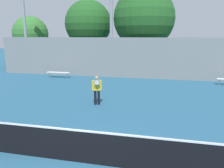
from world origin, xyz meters
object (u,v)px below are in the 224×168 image
object	(u,v)px
tree_green_tall	(88,24)
tree_green_broad	(144,18)
tennis_net	(82,146)
bench_courtside_far	(58,73)
tree_dark_dense	(30,34)
light_pole_near_left	(24,11)
tennis_player	(97,89)
light_pole_far_right	(111,14)

from	to	relation	value
tree_green_tall	tree_green_broad	distance (m)	6.84
tennis_net	bench_courtside_far	size ratio (longest dim) A/B	4.94
tree_green_broad	tree_dark_dense	size ratio (longest dim) A/B	1.43
tennis_net	tree_green_tall	bearing A→B (deg)	107.78
bench_courtside_far	light_pole_near_left	distance (m)	7.04
light_pole_near_left	tree_green_tall	world-z (taller)	light_pole_near_left
tennis_net	tree_green_tall	distance (m)	21.35
light_pole_near_left	tree_green_tall	distance (m)	7.51
tennis_player	bench_courtside_far	distance (m)	8.86
light_pole_near_left	tree_green_tall	size ratio (longest dim) A/B	1.34
tennis_player	tree_green_broad	xyz separation A→B (m)	(1.44, 12.73, 4.58)
bench_courtside_far	tree_green_broad	distance (m)	10.52
tree_green_tall	tree_dark_dense	xyz separation A→B (m)	(-7.25, -0.76, -1.15)
tennis_net	tree_green_broad	bearing A→B (deg)	89.14
tree_green_broad	tree_green_tall	bearing A→B (deg)	166.66
light_pole_near_left	tree_green_broad	size ratio (longest dim) A/B	1.20
bench_courtside_far	tree_dark_dense	size ratio (longest dim) A/B	0.35
tennis_net	tree_green_tall	world-z (taller)	tree_green_tall
tennis_net	tennis_player	xyz separation A→B (m)	(-1.17, 5.56, 0.36)
light_pole_near_left	light_pole_far_right	xyz separation A→B (m)	(8.58, -0.02, -0.43)
light_pole_far_right	tree_green_broad	bearing A→B (deg)	60.29
tennis_player	tree_green_broad	size ratio (longest dim) A/B	0.18
tree_green_tall	tree_green_broad	bearing A→B (deg)	-13.34
tennis_player	tree_green_tall	distance (m)	15.79
light_pole_near_left	tree_green_tall	xyz separation A→B (m)	(4.45, 5.98, -0.97)
light_pole_far_right	tennis_player	bearing A→B (deg)	-82.61
tree_dark_dense	tree_green_broad	bearing A→B (deg)	-3.35
bench_courtside_far	tree_green_tall	distance (m)	8.82
bench_courtside_far	tennis_net	bearing A→B (deg)	-61.16
light_pole_near_left	tree_green_broad	distance (m)	11.95
light_pole_near_left	light_pole_far_right	size ratio (longest dim) A/B	1.10
tennis_player	tree_green_tall	bearing A→B (deg)	91.65
tree_green_tall	tree_dark_dense	world-z (taller)	tree_green_tall
tennis_net	tree_dark_dense	bearing A→B (deg)	125.48
bench_courtside_far	light_pole_near_left	xyz separation A→B (m)	(-4.02, 1.53, 5.58)
tennis_net	tree_dark_dense	size ratio (longest dim) A/B	1.74
tennis_player	tree_green_tall	size ratio (longest dim) A/B	0.21
bench_courtside_far	tree_green_tall	world-z (taller)	tree_green_tall
tree_green_broad	light_pole_near_left	bearing A→B (deg)	-158.38
bench_courtside_far	light_pole_near_left	bearing A→B (deg)	159.20
tennis_net	light_pole_near_left	world-z (taller)	light_pole_near_left
light_pole_near_left	light_pole_far_right	bearing A→B (deg)	-0.12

